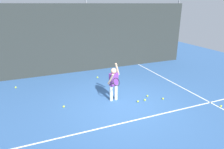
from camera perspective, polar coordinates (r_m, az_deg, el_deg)
The scene contains 15 objects.
ground_plane at distance 7.02m, azimuth 3.32°, elevation -8.63°, with size 20.00×20.00×0.00m, color #335B93.
court_line_baseline at distance 6.27m, azimuth 7.28°, elevation -12.44°, with size 9.00×0.05×0.00m, color white.
court_line_sideline at distance 9.25m, azimuth 16.99°, elevation -2.33°, with size 0.05×9.00×0.00m, color white.
back_fence_windscreen at distance 10.24m, azimuth -6.79°, elevation 10.02°, with size 11.17×0.08×3.30m, color #282D2B.
fence_post_1 at distance 10.29m, azimuth -6.91°, elevation 10.48°, with size 0.09×0.09×3.45m, color slate.
fence_post_2 at distance 12.85m, azimuth 17.59°, elevation 11.49°, with size 0.09×0.09×3.45m, color slate.
tennis_player at distance 7.05m, azimuth 0.49°, elevation -1.95°, with size 0.55×0.76×1.35m.
tennis_ball_0 at distance 9.47m, azimuth -4.12°, elevation -0.80°, with size 0.07×0.07×0.07m, color #CCE033.
tennis_ball_1 at distance 7.04m, azimuth -13.45°, elevation -8.76°, with size 0.07×0.07×0.07m, color #CCE033.
tennis_ball_2 at distance 7.61m, azimuth 14.14°, elevation -6.60°, with size 0.07×0.07×0.07m, color #CCE033.
tennis_ball_3 at distance 9.23m, azimuth -25.47°, elevation -3.28°, with size 0.07×0.07×0.07m, color #CCE033.
tennis_ball_4 at distance 7.39m, azimuth 9.25°, elevation -7.07°, with size 0.07×0.07×0.07m, color #CCE033.
tennis_ball_5 at distance 7.79m, azimuth 28.32°, elevation -7.83°, with size 0.07×0.07×0.07m, color #CCE033.
tennis_ball_7 at distance 7.24m, azimuth 7.32°, elevation -7.51°, with size 0.07×0.07×0.07m, color #CCE033.
tennis_ball_8 at distance 7.71m, azimuth 9.94°, elevation -5.94°, with size 0.07×0.07×0.07m, color #CCE033.
Camera 1 is at (-2.74, -5.56, 3.29)m, focal length 32.49 mm.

